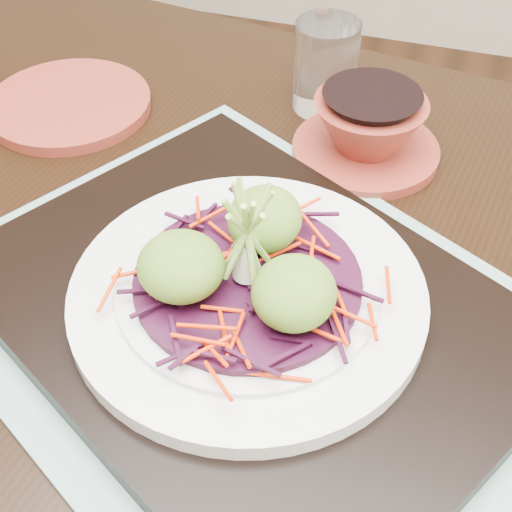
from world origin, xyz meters
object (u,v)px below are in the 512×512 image
(white_plate, at_px, (248,293))
(serving_tray, at_px, (248,309))
(water_glass, at_px, (326,66))
(terracotta_bowl_set, at_px, (368,132))
(dining_table, at_px, (287,387))
(terracotta_side_plate, at_px, (69,104))

(white_plate, bearing_deg, serving_tray, -5.71)
(water_glass, distance_m, terracotta_bowl_set, 0.10)
(dining_table, distance_m, terracotta_bowl_set, 0.25)
(serving_tray, bearing_deg, terracotta_bowl_set, 108.68)
(serving_tray, height_order, terracotta_bowl_set, terracotta_bowl_set)
(terracotta_side_plate, bearing_deg, water_glass, 19.32)
(serving_tray, relative_size, white_plate, 1.54)
(white_plate, distance_m, terracotta_side_plate, 0.35)
(dining_table, height_order, serving_tray, serving_tray)
(terracotta_side_plate, distance_m, water_glass, 0.27)
(terracotta_side_plate, xyz_separation_m, water_glass, (0.25, 0.09, 0.04))
(dining_table, distance_m, terracotta_side_plate, 0.38)
(water_glass, bearing_deg, white_plate, -86.74)
(serving_tray, bearing_deg, water_glass, 122.24)
(water_glass, bearing_deg, dining_table, -80.92)
(serving_tray, relative_size, terracotta_side_plate, 2.36)
(terracotta_side_plate, bearing_deg, white_plate, -39.12)
(dining_table, bearing_deg, water_glass, 107.59)
(dining_table, relative_size, water_glass, 14.47)
(dining_table, distance_m, water_glass, 0.33)
(dining_table, xyz_separation_m, white_plate, (-0.03, -0.02, 0.13))
(white_plate, relative_size, water_glass, 2.82)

